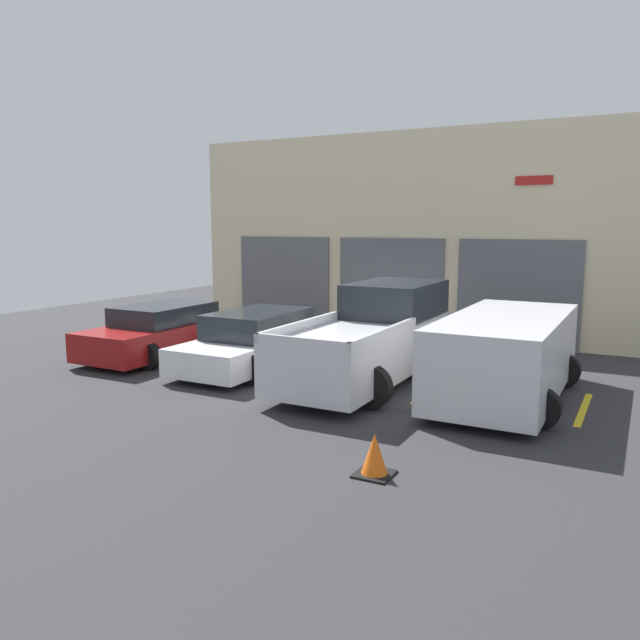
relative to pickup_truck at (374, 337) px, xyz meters
The scene contains 12 objects.
ground_plane 2.42m from the pickup_truck, 127.08° to the left, with size 28.00×28.00×0.00m, color #2D2D30.
shophouse_building 5.60m from the pickup_truck, 105.05° to the left, with size 12.97×0.68×5.70m.
pickup_truck is the anchor object (origin of this frame).
sedan_white 2.75m from the pickup_truck, behind, with size 2.16×4.29×1.26m.
sedan_side 2.74m from the pickup_truck, ahead, with size 2.33×4.63×1.54m.
van_right 5.45m from the pickup_truck, behind, with size 2.13×4.20×1.24m.
parking_stripe_far_left 6.86m from the pickup_truck, behind, with size 0.12×2.20×0.01m, color gold.
parking_stripe_left 4.18m from the pickup_truck, behind, with size 0.12×2.20×0.01m, color gold.
parking_stripe_centre 1.65m from the pickup_truck, 166.23° to the right, with size 0.12×2.20×0.01m, color gold.
parking_stripe_right 1.65m from the pickup_truck, 13.77° to the right, with size 0.12×2.20×0.01m, color gold.
parking_stripe_far_right 4.18m from the pickup_truck, ahead, with size 0.12×2.20×0.01m, color gold.
traffic_cone 5.13m from the pickup_truck, 66.81° to the right, with size 0.47×0.47×0.55m.
Camera 1 is at (6.30, -13.47, 3.17)m, focal length 35.00 mm.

